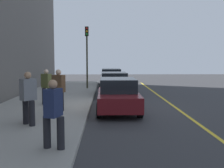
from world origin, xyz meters
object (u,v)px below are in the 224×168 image
at_px(pedestrian_navy_coat, 53,112).
at_px(pedestrian_grey_coat, 28,97).
at_px(parked_car_silver, 111,77).
at_px(pedestrian_brown_coat, 59,89).
at_px(rolling_suitcase, 30,115).
at_px(pedestrian_olive_coat, 46,86).
at_px(parked_car_maroon, 118,95).
at_px(parked_car_black, 114,84).
at_px(traffic_light_pole, 87,47).

bearing_deg(pedestrian_navy_coat, pedestrian_grey_coat, -152.40).
bearing_deg(parked_car_silver, pedestrian_brown_coat, -11.26).
bearing_deg(rolling_suitcase, pedestrian_olive_coat, -176.90).
bearing_deg(pedestrian_olive_coat, parked_car_maroon, 69.88).
bearing_deg(parked_car_silver, pedestrian_navy_coat, -5.90).
distance_m(parked_car_silver, parked_car_maroon, 11.59).
distance_m(parked_car_black, pedestrian_navy_coat, 11.14).
xyz_separation_m(pedestrian_navy_coat, pedestrian_grey_coat, (-2.55, -1.33, 0.04)).
bearing_deg(parked_car_maroon, rolling_suitcase, -52.18).
relative_size(parked_car_maroon, pedestrian_navy_coat, 2.37).
height_order(parked_car_silver, traffic_light_pole, traffic_light_pole).
bearing_deg(traffic_light_pole, parked_car_maroon, 13.19).
bearing_deg(rolling_suitcase, pedestrian_navy_coat, 25.06).
relative_size(parked_car_maroon, pedestrian_olive_coat, 2.40).
relative_size(pedestrian_olive_coat, pedestrian_grey_coat, 0.95).
height_order(parked_car_maroon, rolling_suitcase, parked_car_maroon).
bearing_deg(parked_car_silver, traffic_light_pole, -30.79).
relative_size(parked_car_silver, pedestrian_olive_coat, 2.76).
height_order(parked_car_silver, pedestrian_navy_coat, pedestrian_navy_coat).
bearing_deg(pedestrian_brown_coat, rolling_suitcase, -23.01).
distance_m(parked_car_silver, parked_car_black, 6.26).
xyz_separation_m(pedestrian_navy_coat, traffic_light_pole, (-14.09, -0.10, 2.16)).
distance_m(parked_car_black, pedestrian_brown_coat, 6.64).
distance_m(parked_car_silver, traffic_light_pole, 4.44).
xyz_separation_m(pedestrian_brown_coat, traffic_light_pole, (-9.24, 0.59, 2.13)).
bearing_deg(traffic_light_pole, parked_car_black, 32.08).
xyz_separation_m(parked_car_silver, pedestrian_grey_coat, (14.69, -3.12, 0.37)).
bearing_deg(pedestrian_navy_coat, traffic_light_pole, -179.60).
xyz_separation_m(pedestrian_brown_coat, pedestrian_olive_coat, (-2.09, -0.96, -0.04)).
relative_size(parked_car_black, traffic_light_pole, 0.93).
distance_m(parked_car_silver, pedestrian_brown_coat, 12.64).
height_order(parked_car_black, pedestrian_olive_coat, pedestrian_olive_coat).
xyz_separation_m(parked_car_black, rolling_suitcase, (7.90, -3.29, -0.36)).
height_order(pedestrian_olive_coat, rolling_suitcase, pedestrian_olive_coat).
bearing_deg(pedestrian_brown_coat, parked_car_maroon, 107.34).
bearing_deg(parked_car_black, pedestrian_grey_coat, -20.69).
xyz_separation_m(parked_car_silver, rolling_suitcase, (14.17, -3.22, -0.36)).
xyz_separation_m(pedestrian_brown_coat, pedestrian_navy_coat, (4.85, 0.68, -0.03)).
bearing_deg(parked_car_silver, pedestrian_olive_coat, -18.42).
distance_m(pedestrian_brown_coat, pedestrian_olive_coat, 2.30).
distance_m(parked_car_maroon, traffic_light_pole, 9.02).
distance_m(pedestrian_brown_coat, traffic_light_pole, 9.50).
bearing_deg(parked_car_silver, parked_car_maroon, 0.48).
distance_m(pedestrian_olive_coat, rolling_suitcase, 3.93).
relative_size(parked_car_silver, pedestrian_brown_coat, 2.64).
height_order(parked_car_maroon, pedestrian_brown_coat, pedestrian_brown_coat).
bearing_deg(parked_car_black, pedestrian_olive_coat, -40.93).
height_order(parked_car_black, pedestrian_navy_coat, pedestrian_navy_coat).
bearing_deg(pedestrian_brown_coat, pedestrian_grey_coat, -15.73).
height_order(pedestrian_olive_coat, traffic_light_pole, traffic_light_pole).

